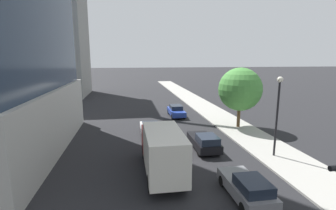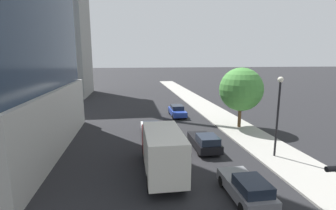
% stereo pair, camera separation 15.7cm
% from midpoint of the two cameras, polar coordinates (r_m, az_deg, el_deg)
% --- Properties ---
extents(sidewalk, '(4.25, 120.00, 0.15)m').
position_cam_midpoint_polar(sidewalk, '(25.67, 19.35, -7.35)').
color(sidewalk, '#9E9B93').
rests_on(sidewalk, ground).
extents(construction_building, '(20.18, 17.91, 37.36)m').
position_cam_midpoint_polar(construction_building, '(57.16, -24.70, 17.17)').
color(construction_building, gray).
rests_on(construction_building, ground).
extents(street_lamp, '(0.44, 0.44, 6.25)m').
position_cam_midpoint_polar(street_lamp, '(20.81, 24.19, -0.11)').
color(street_lamp, black).
rests_on(street_lamp, sidewalk).
extents(street_tree, '(4.74, 4.74, 6.62)m').
position_cam_midpoint_polar(street_tree, '(28.37, 16.55, 3.44)').
color(street_tree, brown).
rests_on(street_tree, sidewalk).
extents(car_gray, '(1.77, 4.24, 1.52)m').
position_cam_midpoint_polar(car_gray, '(15.07, 17.85, -17.65)').
color(car_gray, slate).
rests_on(car_gray, ground).
extents(car_black, '(1.88, 4.56, 1.50)m').
position_cam_midpoint_polar(car_black, '(21.75, 8.61, -8.29)').
color(car_black, black).
rests_on(car_black, ground).
extents(car_white, '(1.89, 4.16, 1.38)m').
position_cam_midpoint_polar(car_white, '(25.69, -3.77, -5.30)').
color(car_white, silver).
rests_on(car_white, ground).
extents(car_blue, '(1.82, 4.50, 1.49)m').
position_cam_midpoint_polar(car_blue, '(33.58, 2.25, -1.35)').
color(car_blue, '#233D9E').
rests_on(car_blue, ground).
extents(box_truck, '(2.33, 7.49, 3.27)m').
position_cam_midpoint_polar(box_truck, '(16.85, -1.14, -9.99)').
color(box_truck, '#B21E1E').
rests_on(box_truck, ground).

